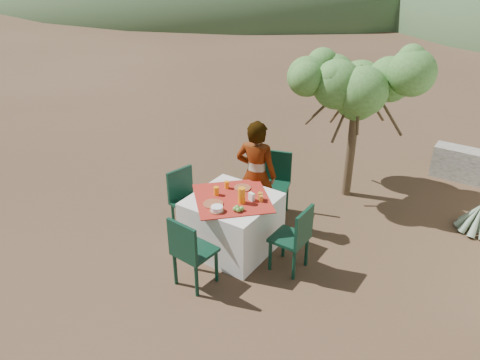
# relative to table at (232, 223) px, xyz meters

# --- Properties ---
(ground) EXTENTS (160.00, 160.00, 0.00)m
(ground) POSITION_rel_table_xyz_m (-0.66, 0.46, -0.38)
(ground) COLOR #392B1A
(ground) RESTS_ON ground
(table) EXTENTS (1.30, 1.30, 0.76)m
(table) POSITION_rel_table_xyz_m (0.00, 0.00, 0.00)
(table) COLOR white
(table) RESTS_ON ground
(chair_far) EXTENTS (0.55, 0.55, 0.95)m
(chair_far) POSITION_rel_table_xyz_m (-0.01, 1.11, 0.15)
(chair_far) COLOR black
(chair_far) RESTS_ON ground
(chair_near) EXTENTS (0.46, 0.46, 0.92)m
(chair_near) POSITION_rel_table_xyz_m (0.04, -0.92, 0.13)
(chair_near) COLOR black
(chair_near) RESTS_ON ground
(chair_left) EXTENTS (0.49, 0.49, 0.91)m
(chair_left) POSITION_rel_table_xyz_m (-0.80, 0.02, 0.12)
(chair_left) COLOR black
(chair_left) RESTS_ON ground
(chair_right) EXTENTS (0.41, 0.41, 0.89)m
(chair_right) POSITION_rel_table_xyz_m (0.90, 0.03, 0.11)
(chair_right) COLOR black
(chair_right) RESTS_ON ground
(person) EXTENTS (0.65, 0.50, 1.59)m
(person) POSITION_rel_table_xyz_m (-0.05, 0.66, 0.41)
(person) COLOR #8C6651
(person) RESTS_ON ground
(shrub_tree) EXTENTS (1.82, 1.78, 2.14)m
(shrub_tree) POSITION_rel_table_xyz_m (0.76, 2.32, 1.31)
(shrub_tree) COLOR #4E3D27
(shrub_tree) RESTS_ON ground
(agave) EXTENTS (0.62, 0.61, 0.65)m
(agave) POSITION_rel_table_xyz_m (2.67, 2.26, -0.16)
(agave) COLOR gray
(agave) RESTS_ON ground
(plate_far) EXTENTS (0.22, 0.22, 0.01)m
(plate_far) POSITION_rel_table_xyz_m (-0.03, 0.29, 0.39)
(plate_far) COLOR brown
(plate_far) RESTS_ON table
(plate_near) EXTENTS (0.25, 0.25, 0.01)m
(plate_near) POSITION_rel_table_xyz_m (-0.10, -0.27, 0.39)
(plate_near) COLOR brown
(plate_near) RESTS_ON table
(glass_far) EXTENTS (0.06, 0.06, 0.10)m
(glass_far) POSITION_rel_table_xyz_m (-0.20, 0.18, 0.43)
(glass_far) COLOR orange
(glass_far) RESTS_ON table
(glass_near) EXTENTS (0.07, 0.07, 0.11)m
(glass_near) POSITION_rel_table_xyz_m (-0.21, -0.05, 0.44)
(glass_near) COLOR orange
(glass_near) RESTS_ON table
(juice_pitcher) EXTENTS (0.09, 0.09, 0.21)m
(juice_pitcher) POSITION_rel_table_xyz_m (0.17, -0.04, 0.49)
(juice_pitcher) COLOR orange
(juice_pitcher) RESTS_ON table
(bowl_plate) EXTENTS (0.18, 0.18, 0.01)m
(bowl_plate) POSITION_rel_table_xyz_m (0.04, -0.37, 0.39)
(bowl_plate) COLOR brown
(bowl_plate) RESTS_ON table
(white_bowl) EXTENTS (0.15, 0.15, 0.05)m
(white_bowl) POSITION_rel_table_xyz_m (0.04, -0.37, 0.42)
(white_bowl) COLOR white
(white_bowl) RESTS_ON bowl_plate
(jar_left) EXTENTS (0.05, 0.05, 0.08)m
(jar_left) POSITION_rel_table_xyz_m (0.36, 0.12, 0.42)
(jar_left) COLOR orange
(jar_left) RESTS_ON table
(jar_right) EXTENTS (0.06, 0.06, 0.10)m
(jar_right) POSITION_rel_table_xyz_m (0.32, 0.16, 0.43)
(jar_right) COLOR orange
(jar_right) RESTS_ON table
(napkin_holder) EXTENTS (0.09, 0.07, 0.10)m
(napkin_holder) POSITION_rel_table_xyz_m (0.24, 0.08, 0.43)
(napkin_holder) COLOR white
(napkin_holder) RESTS_ON table
(fruit_cluster) EXTENTS (0.12, 0.11, 0.06)m
(fruit_cluster) POSITION_rel_table_xyz_m (0.25, -0.23, 0.41)
(fruit_cluster) COLOR #5B9B38
(fruit_cluster) RESTS_ON table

